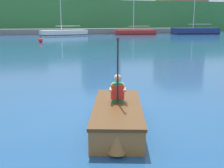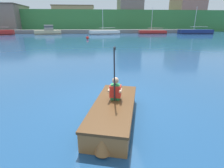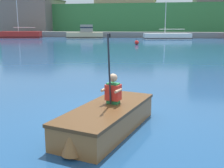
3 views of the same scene
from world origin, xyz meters
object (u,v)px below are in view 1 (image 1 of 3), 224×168
(moored_boat_dock_west_end, at_px, (64,33))
(rowboat_foreground, at_px, (117,116))
(person_paddler, at_px, (118,89))
(moored_boat_dock_east_inner, at_px, (195,31))
(channel_buoy, at_px, (41,40))
(moored_boat_dock_center_near, at_px, (135,32))

(moored_boat_dock_west_end, relative_size, rowboat_foreground, 2.49)
(person_paddler, bearing_deg, moored_boat_dock_east_inner, 58.11)
(moored_boat_dock_west_end, height_order, channel_buoy, moored_boat_dock_west_end)
(moored_boat_dock_east_inner, bearing_deg, channel_buoy, -154.38)
(moored_boat_dock_east_inner, relative_size, channel_buoy, 10.54)
(moored_boat_dock_east_inner, xyz_separation_m, rowboat_foreground, (-22.64, -36.54, -0.22))
(moored_boat_dock_west_end, bearing_deg, channel_buoy, -104.53)
(moored_boat_dock_west_end, height_order, person_paddler, moored_boat_dock_west_end)
(person_paddler, bearing_deg, moored_boat_dock_center_near, 71.24)
(moored_boat_dock_east_inner, bearing_deg, person_paddler, -121.89)
(moored_boat_dock_west_end, relative_size, channel_buoy, 9.95)
(moored_boat_dock_west_end, height_order, rowboat_foreground, moored_boat_dock_west_end)
(rowboat_foreground, relative_size, channel_buoy, 4.00)
(rowboat_foreground, relative_size, person_paddler, 2.03)
(rowboat_foreground, distance_m, channel_buoy, 24.91)
(person_paddler, distance_m, channel_buoy, 24.64)
(moored_boat_dock_west_end, xyz_separation_m, moored_boat_dock_center_near, (11.50, 0.90, -0.05))
(channel_buoy, bearing_deg, rowboat_foreground, -85.95)
(moored_boat_dock_west_end, xyz_separation_m, person_paddler, (-1.44, -37.21, 0.39))
(rowboat_foreground, bearing_deg, moored_boat_dock_center_near, 71.27)
(moored_boat_dock_west_end, xyz_separation_m, rowboat_foreground, (-1.52, -37.50, -0.12))
(moored_boat_dock_east_inner, relative_size, person_paddler, 5.36)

